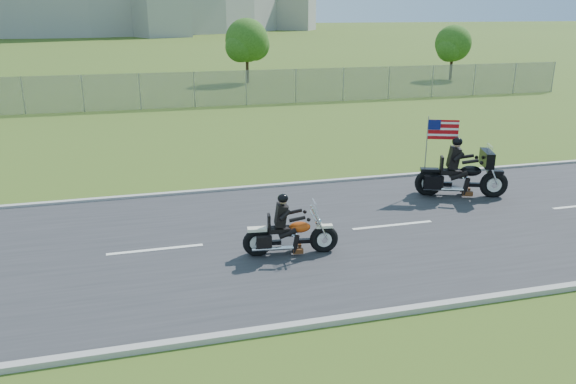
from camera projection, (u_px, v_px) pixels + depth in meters
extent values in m
plane|color=#3B5219|center=(240.00, 242.00, 13.55)|extent=(420.00, 420.00, 0.00)
cube|color=#28282B|center=(240.00, 242.00, 13.54)|extent=(120.00, 8.00, 0.04)
cube|color=#9E9B93|center=(217.00, 191.00, 17.25)|extent=(120.00, 0.18, 0.12)
cube|color=#9E9B93|center=(281.00, 329.00, 9.81)|extent=(120.00, 0.18, 0.12)
cube|color=gray|center=(83.00, 93.00, 30.39)|extent=(60.00, 0.03, 2.00)
cylinder|color=#382316|center=(247.00, 66.00, 42.17)|extent=(0.22, 0.22, 2.52)
sphere|color=#244813|center=(247.00, 40.00, 41.59)|extent=(3.20, 3.20, 3.20)
sphere|color=#244813|center=(254.00, 45.00, 42.30)|extent=(2.40, 2.40, 2.40)
sphere|color=#244813|center=(240.00, 47.00, 41.22)|extent=(2.24, 2.24, 2.24)
cylinder|color=#382316|center=(451.00, 65.00, 44.29)|extent=(0.22, 0.22, 2.24)
sphere|color=#244813|center=(453.00, 43.00, 43.77)|extent=(2.80, 2.80, 2.80)
sphere|color=#244813|center=(456.00, 47.00, 44.39)|extent=(2.10, 2.10, 2.10)
sphere|color=#244813|center=(449.00, 49.00, 43.45)|extent=(1.96, 1.96, 1.96)
torus|color=black|center=(324.00, 239.00, 12.87)|extent=(0.68, 0.24, 0.67)
torus|color=black|center=(257.00, 243.00, 12.67)|extent=(0.68, 0.24, 0.67)
ellipsoid|color=#C4430E|center=(300.00, 227.00, 12.69)|extent=(0.54, 0.35, 0.25)
cube|color=black|center=(279.00, 230.00, 12.64)|extent=(0.53, 0.33, 0.11)
cube|color=black|center=(281.00, 215.00, 12.54)|extent=(0.26, 0.38, 0.50)
sphere|color=black|center=(283.00, 198.00, 12.42)|extent=(0.27, 0.27, 0.24)
cube|color=silver|center=(316.00, 208.00, 12.60)|extent=(0.09, 0.42, 0.36)
torus|color=black|center=(494.00, 184.00, 16.61)|extent=(0.85, 0.47, 0.83)
torus|color=black|center=(429.00, 183.00, 16.77)|extent=(0.85, 0.47, 0.83)
ellipsoid|color=black|center=(471.00, 171.00, 16.55)|extent=(0.71, 0.55, 0.31)
cube|color=black|center=(451.00, 172.00, 16.61)|extent=(0.69, 0.53, 0.13)
cube|color=black|center=(454.00, 158.00, 16.47)|extent=(0.41, 0.51, 0.61)
sphere|color=black|center=(457.00, 142.00, 16.32)|extent=(0.39, 0.39, 0.30)
cube|color=black|center=(487.00, 158.00, 16.39)|extent=(0.54, 0.92, 0.45)
cube|color=#B70C11|center=(443.00, 130.00, 16.47)|extent=(0.85, 0.33, 0.58)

